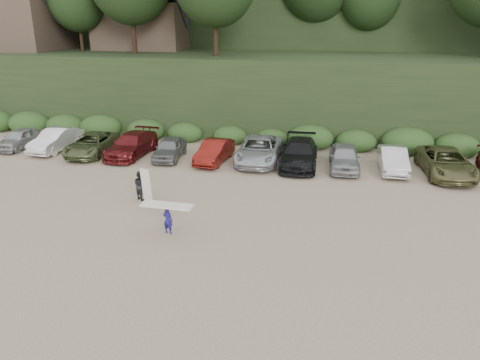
# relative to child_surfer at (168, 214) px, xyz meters

# --- Properties ---
(ground) EXTENTS (120.00, 120.00, 0.00)m
(ground) POSITION_rel_child_surfer_xyz_m (1.13, 0.90, -0.93)
(ground) COLOR tan
(ground) RESTS_ON ground
(parked_cars) EXTENTS (39.30, 6.22, 1.62)m
(parked_cars) POSITION_rel_child_surfer_xyz_m (3.91, 10.91, -0.18)
(parked_cars) COLOR #A3A3A8
(parked_cars) RESTS_ON ground
(child_surfer) EXTENTS (2.31, 0.73, 1.37)m
(child_surfer) POSITION_rel_child_surfer_xyz_m (0.00, 0.00, 0.00)
(child_surfer) COLOR navy
(child_surfer) RESTS_ON ground
(adult_surfer) EXTENTS (1.22, 0.93, 1.81)m
(adult_surfer) POSITION_rel_child_surfer_xyz_m (-2.73, 3.50, -0.15)
(adult_surfer) COLOR black
(adult_surfer) RESTS_ON ground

